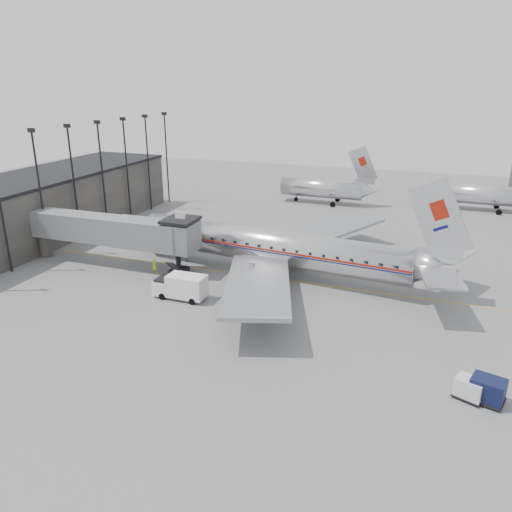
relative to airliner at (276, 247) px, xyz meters
The scene contains 12 objects.
ground 8.08m from the airliner, 95.99° to the right, with size 160.00×160.00×0.00m, color slate.
terminal 34.88m from the airliner, behind, with size 12.00×46.00×8.00m, color #383533.
apron_line 4.08m from the airliner, 32.45° to the right, with size 0.15×60.00×0.01m, color gold.
jet_bridge 17.87m from the airliner, 167.88° to the right, with size 21.00×6.20×7.10m.
floodlight_masts 29.30m from the airliner, 168.82° to the left, with size 0.90×42.25×15.25m.
distant_aircraft_near 34.68m from the airliner, 94.25° to the left, with size 16.39×3.20×10.26m.
distant_aircraft_mid 45.14m from the airliner, 58.74° to the left, with size 16.39×3.20×10.26m.
airliner is the anchor object (origin of this frame).
service_van 11.78m from the airliner, 126.02° to the right, with size 5.29×2.15×2.48m.
baggage_cart_navy 26.92m from the airliner, 40.46° to the right, with size 2.63×2.27×1.75m.
baggage_cart_white 26.11m from the airliner, 42.03° to the right, with size 2.31×2.06×1.49m.
ramp_worker 13.72m from the airliner, 160.94° to the right, with size 0.58×0.38×1.60m, color #B0EA1B.
Camera 1 is at (16.26, -41.93, 20.57)m, focal length 35.00 mm.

